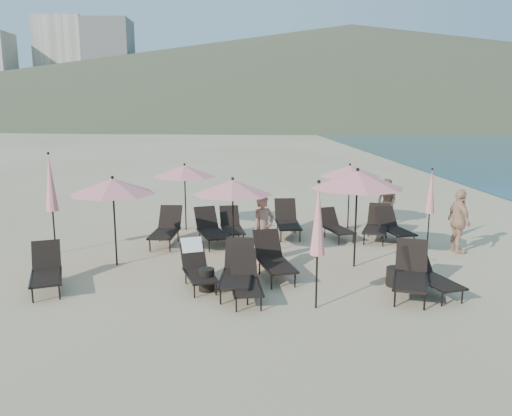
{
  "coord_description": "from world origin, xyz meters",
  "views": [
    {
      "loc": [
        -1.45,
        -10.67,
        3.84
      ],
      "look_at": [
        -1.24,
        3.5,
        1.1
      ],
      "focal_mm": 35.0,
      "sensor_mm": 36.0,
      "label": 1
    }
  ],
  "objects_px": {
    "lounger_13": "(335,226)",
    "lounger_2": "(237,270)",
    "umbrella_closed_1": "(431,192)",
    "lounger_1": "(197,265)",
    "lounger_4": "(411,272)",
    "umbrella_open_4": "(350,171)",
    "lounger_10": "(377,224)",
    "umbrella_open_1": "(233,187)",
    "umbrella_closed_2": "(50,184)",
    "beachgoer_c": "(459,221)",
    "lounger_5": "(431,274)",
    "lounger_8": "(232,225)",
    "lounger_0": "(46,270)",
    "lounger_6": "(166,228)",
    "lounger_9": "(287,220)",
    "side_table_0": "(207,280)",
    "umbrella_open_0": "(113,186)",
    "lounger_7": "(211,229)",
    "lounger_3": "(273,258)",
    "umbrella_open_3": "(185,171)",
    "beachgoer_a": "(263,229)",
    "umbrella_open_2": "(357,180)",
    "lounger_12": "(245,279)",
    "lounger_11": "(394,226)",
    "umbrella_closed_0": "(318,220)",
    "side_table_1": "(396,277)",
    "beachgoer_b": "(387,202)"
  },
  "relations": [
    {
      "from": "lounger_6",
      "to": "lounger_8",
      "type": "distance_m",
      "value": 1.98
    },
    {
      "from": "beachgoer_b",
      "to": "lounger_4",
      "type": "bearing_deg",
      "value": -43.49
    },
    {
      "from": "lounger_1",
      "to": "umbrella_open_4",
      "type": "bearing_deg",
      "value": 32.7
    },
    {
      "from": "lounger_8",
      "to": "lounger_9",
      "type": "height_order",
      "value": "lounger_9"
    },
    {
      "from": "lounger_5",
      "to": "lounger_8",
      "type": "xyz_separation_m",
      "value": [
        -4.42,
        4.71,
        0.02
      ]
    },
    {
      "from": "lounger_5",
      "to": "lounger_12",
      "type": "height_order",
      "value": "lounger_12"
    },
    {
      "from": "umbrella_closed_2",
      "to": "beachgoer_c",
      "type": "height_order",
      "value": "umbrella_closed_2"
    },
    {
      "from": "umbrella_closed_0",
      "to": "side_table_0",
      "type": "xyz_separation_m",
      "value": [
        -2.26,
        1.02,
        -1.54
      ]
    },
    {
      "from": "lounger_1",
      "to": "umbrella_open_0",
      "type": "distance_m",
      "value": 3.1
    },
    {
      "from": "lounger_4",
      "to": "side_table_1",
      "type": "relative_size",
      "value": 4.52
    },
    {
      "from": "lounger_7",
      "to": "lounger_0",
      "type": "bearing_deg",
      "value": -150.74
    },
    {
      "from": "umbrella_open_4",
      "to": "beachgoer_c",
      "type": "xyz_separation_m",
      "value": [
        2.44,
        -3.0,
        -1.04
      ]
    },
    {
      "from": "lounger_9",
      "to": "umbrella_open_3",
      "type": "bearing_deg",
      "value": 165.0
    },
    {
      "from": "lounger_13",
      "to": "lounger_2",
      "type": "bearing_deg",
      "value": -140.35
    },
    {
      "from": "lounger_11",
      "to": "lounger_4",
      "type": "bearing_deg",
      "value": -113.72
    },
    {
      "from": "lounger_12",
      "to": "lounger_4",
      "type": "bearing_deg",
      "value": -2.59
    },
    {
      "from": "umbrella_closed_1",
      "to": "side_table_1",
      "type": "distance_m",
      "value": 4.07
    },
    {
      "from": "umbrella_closed_1",
      "to": "lounger_1",
      "type": "bearing_deg",
      "value": -153.36
    },
    {
      "from": "beachgoer_a",
      "to": "lounger_0",
      "type": "bearing_deg",
      "value": 167.53
    },
    {
      "from": "umbrella_open_3",
      "to": "side_table_0",
      "type": "distance_m",
      "value": 6.07
    },
    {
      "from": "lounger_4",
      "to": "lounger_7",
      "type": "relative_size",
      "value": 1.03
    },
    {
      "from": "lounger_3",
      "to": "lounger_9",
      "type": "bearing_deg",
      "value": 68.07
    },
    {
      "from": "lounger_2",
      "to": "lounger_7",
      "type": "bearing_deg",
      "value": 106.3
    },
    {
      "from": "lounger_9",
      "to": "umbrella_open_2",
      "type": "height_order",
      "value": "umbrella_open_2"
    },
    {
      "from": "lounger_4",
      "to": "umbrella_open_4",
      "type": "xyz_separation_m",
      "value": [
        -0.12,
        6.17,
        1.45
      ]
    },
    {
      "from": "lounger_5",
      "to": "umbrella_open_4",
      "type": "distance_m",
      "value": 6.31
    },
    {
      "from": "umbrella_open_0",
      "to": "beachgoer_c",
      "type": "distance_m",
      "value": 9.26
    },
    {
      "from": "lounger_2",
      "to": "side_table_0",
      "type": "bearing_deg",
      "value": -177.9
    },
    {
      "from": "lounger_9",
      "to": "side_table_0",
      "type": "distance_m",
      "value": 5.4
    },
    {
      "from": "lounger_5",
      "to": "umbrella_open_1",
      "type": "relative_size",
      "value": 0.74
    },
    {
      "from": "lounger_10",
      "to": "umbrella_open_1",
      "type": "distance_m",
      "value": 5.09
    },
    {
      "from": "lounger_1",
      "to": "lounger_8",
      "type": "xyz_separation_m",
      "value": [
        0.64,
        4.12,
        -0.03
      ]
    },
    {
      "from": "lounger_3",
      "to": "umbrella_open_0",
      "type": "bearing_deg",
      "value": 152.81
    },
    {
      "from": "lounger_0",
      "to": "umbrella_open_4",
      "type": "bearing_deg",
      "value": 16.59
    },
    {
      "from": "lounger_0",
      "to": "lounger_6",
      "type": "height_order",
      "value": "lounger_6"
    },
    {
      "from": "lounger_9",
      "to": "umbrella_closed_0",
      "type": "xyz_separation_m",
      "value": [
        0.12,
        -5.98,
        1.3
      ]
    },
    {
      "from": "lounger_9",
      "to": "lounger_3",
      "type": "bearing_deg",
      "value": -101.04
    },
    {
      "from": "lounger_8",
      "to": "umbrella_open_0",
      "type": "relative_size",
      "value": 0.73
    },
    {
      "from": "lounger_7",
      "to": "lounger_9",
      "type": "distance_m",
      "value": 2.56
    },
    {
      "from": "lounger_9",
      "to": "umbrella_open_3",
      "type": "relative_size",
      "value": 0.84
    },
    {
      "from": "lounger_4",
      "to": "lounger_7",
      "type": "xyz_separation_m",
      "value": [
        -4.56,
        4.18,
        -0.01
      ]
    },
    {
      "from": "lounger_7",
      "to": "umbrella_closed_2",
      "type": "distance_m",
      "value": 4.56
    },
    {
      "from": "lounger_3",
      "to": "lounger_4",
      "type": "height_order",
      "value": "lounger_4"
    },
    {
      "from": "umbrella_open_3",
      "to": "side_table_1",
      "type": "xyz_separation_m",
      "value": [
        5.36,
        -5.47,
        -1.74
      ]
    },
    {
      "from": "lounger_4",
      "to": "side_table_1",
      "type": "xyz_separation_m",
      "value": [
        -0.16,
        0.53,
        -0.27
      ]
    },
    {
      "from": "beachgoer_c",
      "to": "beachgoer_b",
      "type": "bearing_deg",
      "value": 9.96
    },
    {
      "from": "lounger_11",
      "to": "beachgoer_a",
      "type": "bearing_deg",
      "value": -163.95
    },
    {
      "from": "umbrella_open_0",
      "to": "umbrella_open_4",
      "type": "distance_m",
      "value": 7.8
    },
    {
      "from": "lounger_0",
      "to": "lounger_2",
      "type": "xyz_separation_m",
      "value": [
        4.19,
        -0.15,
        0.03
      ]
    },
    {
      "from": "lounger_12",
      "to": "lounger_2",
      "type": "bearing_deg",
      "value": 105.6
    }
  ]
}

